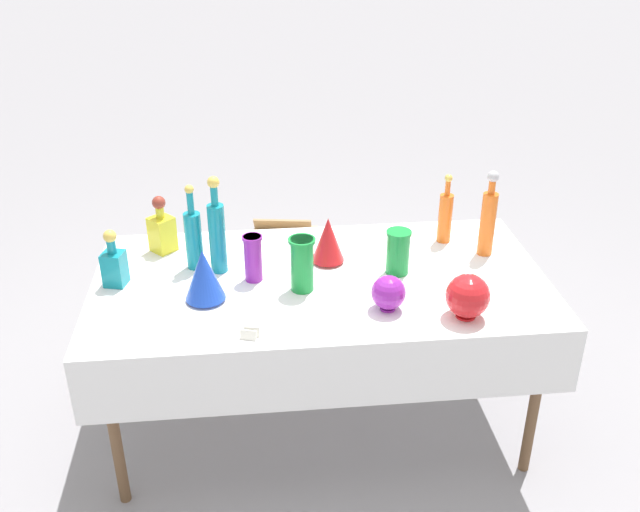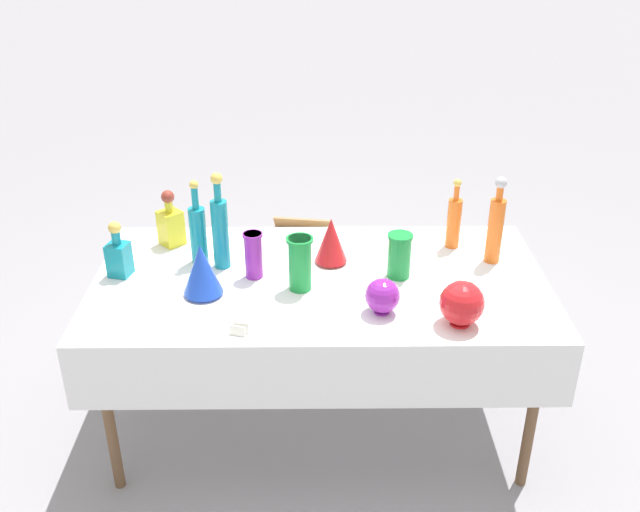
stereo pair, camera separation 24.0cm
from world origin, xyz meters
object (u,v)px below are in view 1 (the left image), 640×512
Objects in this scene: fluted_vase_0 at (204,275)px; fluted_vase_1 at (328,240)px; tall_bottle_0 at (193,237)px; square_decanter_0 at (162,229)px; tall_bottle_2 at (445,215)px; square_decanter_1 at (114,263)px; slender_vase_1 at (398,251)px; cardboard_box_behind_right at (226,286)px; slender_vase_0 at (253,257)px; tall_bottle_3 at (488,219)px; tall_bottle_1 at (217,233)px; round_bowl_1 at (468,296)px; round_bowl_0 at (388,293)px; slender_vase_2 at (302,263)px; cardboard_box_behind_left at (285,268)px.

fluted_vase_0 is 0.57m from fluted_vase_1.
tall_bottle_0 reaches higher than square_decanter_0.
tall_bottle_2 is 1.33× the size of square_decanter_1.
slender_vase_1 is at bearing -1.10° from square_decanter_1.
fluted_vase_0 is 0.42× the size of cardboard_box_behind_right.
slender_vase_0 is 1.28m from cardboard_box_behind_right.
tall_bottle_3 reaches higher than fluted_vase_0.
tall_bottle_1 is at bearing 78.33° from fluted_vase_0.
square_decanter_0 is 0.49m from fluted_vase_0.
tall_bottle_0 is 1.19m from cardboard_box_behind_right.
tall_bottle_2 reaches higher than round_bowl_1.
fluted_vase_0 is 1.39m from cardboard_box_behind_right.
tall_bottle_1 reaches higher than cardboard_box_behind_right.
tall_bottle_1 is 0.81× the size of cardboard_box_behind_right.
round_bowl_0 is (-0.50, -0.41, -0.09)m from tall_bottle_3.
tall_bottle_0 is 1.11m from tall_bottle_2.
round_bowl_1 is 0.33× the size of cardboard_box_behind_right.
cardboard_box_behind_right is (-1.17, 0.91, -0.79)m from tall_bottle_3.
tall_bottle_2 reaches higher than fluted_vase_0.
square_decanter_0 is 0.70m from slender_vase_2.
cardboard_box_behind_left is at bearing 66.93° from tall_bottle_0.
cardboard_box_behind_right is at bearing -167.24° from cardboard_box_behind_left.
tall_bottle_2 reaches higher than fluted_vase_1.
tall_bottle_1 is at bearing -178.22° from tall_bottle_3.
fluted_vase_0 is at bearing -106.27° from cardboard_box_behind_left.
slender_vase_1 is at bearing -7.23° from tall_bottle_1.
tall_bottle_0 is 0.28m from fluted_vase_0.
tall_bottle_2 is (1.00, 0.18, -0.05)m from tall_bottle_1.
cardboard_box_behind_left is 0.91× the size of cardboard_box_behind_right.
fluted_vase_0 is at bearing 168.71° from round_bowl_0.
square_decanter_0 is 1.07× the size of square_decanter_1.
tall_bottle_0 is 0.72× the size of cardboard_box_behind_right.
tall_bottle_0 is at bearing 150.82° from round_bowl_0.
cardboard_box_behind_left is (-0.32, 1.40, -0.64)m from round_bowl_0.
tall_bottle_1 is 2.22× the size of slender_vase_1.
round_bowl_1 is at bearing -56.04° from cardboard_box_behind_right.
round_bowl_1 is 0.37× the size of cardboard_box_behind_left.
slender_vase_0 is 1.04× the size of slender_vase_1.
tall_bottle_0 is 1.16× the size of tall_bottle_2.
slender_vase_2 is (-0.67, -0.36, -0.01)m from tall_bottle_2.
fluted_vase_1 is at bearing -179.35° from tall_bottle_3.
slender_vase_0 is 0.42× the size of cardboard_box_behind_left.
tall_bottle_2 is 0.56m from fluted_vase_1.
tall_bottle_1 reaches higher than round_bowl_1.
tall_bottle_3 is at bearing 38.92° from round_bowl_0.
square_decanter_0 is 1.85× the size of round_bowl_0.
square_decanter_1 is at bearing -173.52° from fluted_vase_1.
square_decanter_1 reaches higher than slender_vase_2.
tall_bottle_1 reaches higher than square_decanter_0.
square_decanter_0 is (-1.25, 0.04, -0.02)m from tall_bottle_2.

